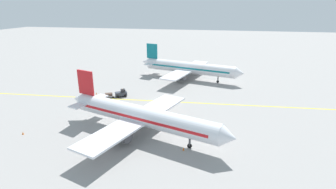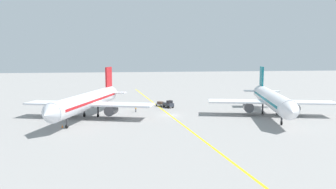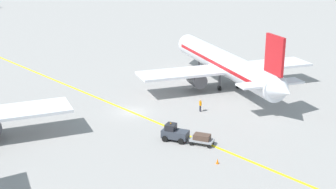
% 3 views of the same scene
% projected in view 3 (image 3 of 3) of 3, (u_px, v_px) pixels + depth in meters
% --- Properties ---
extents(ground_plane, '(400.00, 400.00, 0.00)m').
position_uv_depth(ground_plane, '(132.00, 112.00, 62.59)').
color(ground_plane, gray).
extents(apron_yellow_centreline, '(8.74, 119.74, 0.01)m').
position_uv_depth(apron_yellow_centreline, '(132.00, 112.00, 62.59)').
color(apron_yellow_centreline, yellow).
rests_on(apron_yellow_centreline, ground).
extents(airplane_adjacent_stand, '(28.22, 34.63, 10.60)m').
position_uv_depth(airplane_adjacent_stand, '(225.00, 64.00, 72.53)').
color(airplane_adjacent_stand, silver).
rests_on(airplane_adjacent_stand, ground).
extents(baggage_tug_dark, '(2.85, 3.35, 2.11)m').
position_uv_depth(baggage_tug_dark, '(174.00, 133.00, 53.34)').
color(baggage_tug_dark, '#333842').
rests_on(baggage_tug_dark, ground).
extents(baggage_cart_trailing, '(2.52, 2.95, 1.24)m').
position_uv_depth(baggage_cart_trailing, '(202.00, 138.00, 52.23)').
color(baggage_cart_trailing, gray).
rests_on(baggage_cart_trailing, ground).
extents(ground_crew_worker, '(0.33, 0.55, 1.68)m').
position_uv_depth(ground_crew_worker, '(200.00, 105.00, 62.55)').
color(ground_crew_worker, '#23232D').
rests_on(ground_crew_worker, ground).
extents(traffic_cone_mid_apron, '(0.32, 0.32, 0.55)m').
position_uv_depth(traffic_cone_mid_apron, '(206.00, 70.00, 82.47)').
color(traffic_cone_mid_apron, orange).
rests_on(traffic_cone_mid_apron, ground).
extents(traffic_cone_by_wingtip, '(0.32, 0.32, 0.55)m').
position_uv_depth(traffic_cone_by_wingtip, '(217.00, 161.00, 47.85)').
color(traffic_cone_by_wingtip, orange).
rests_on(traffic_cone_by_wingtip, ground).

